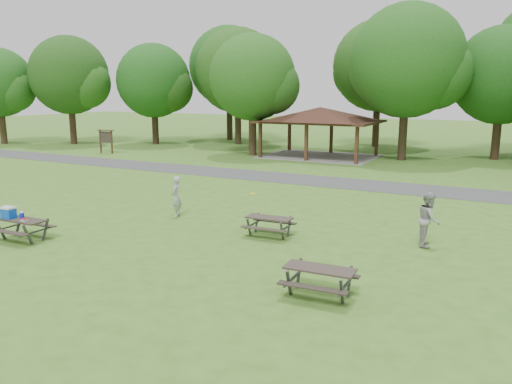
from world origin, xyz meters
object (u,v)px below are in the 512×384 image
at_px(picnic_table_near, 18,220).
at_px(frisbee_thrower, 176,197).
at_px(picnic_table_middle, 269,222).
at_px(frisbee_catcher, 429,219).

relative_size(picnic_table_near, frisbee_thrower, 1.08).
bearing_deg(frisbee_thrower, picnic_table_middle, 59.88).
bearing_deg(frisbee_catcher, picnic_table_near, 106.33).
height_order(picnic_table_near, frisbee_thrower, frisbee_thrower).
distance_m(picnic_table_middle, frisbee_catcher, 5.28).
bearing_deg(frisbee_catcher, picnic_table_middle, 96.99).
xyz_separation_m(picnic_table_near, frisbee_catcher, (12.42, 5.73, 0.21)).
xyz_separation_m(picnic_table_near, frisbee_thrower, (2.83, 5.07, 0.13)).
relative_size(picnic_table_near, picnic_table_middle, 1.05).
bearing_deg(frisbee_thrower, picnic_table_near, -49.88).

